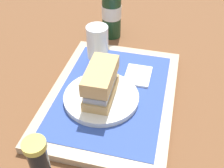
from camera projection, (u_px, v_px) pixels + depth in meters
ground_plane at (112, 98)px, 0.75m from camera, size 3.00×3.00×0.00m
tray at (112, 95)px, 0.74m from camera, size 0.44×0.32×0.02m
placemat at (112, 93)px, 0.74m from camera, size 0.38×0.27×0.00m
plate at (101, 97)px, 0.71m from camera, size 0.19×0.19×0.01m
sandwich at (101, 81)px, 0.68m from camera, size 0.13×0.07×0.08m
beer_glass at (98, 44)px, 0.78m from camera, size 0.06×0.06×0.12m
napkin_folded at (138, 75)px, 0.78m from camera, size 0.09×0.07×0.01m
beer_bottle at (112, 8)px, 0.93m from camera, size 0.07×0.07×0.27m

